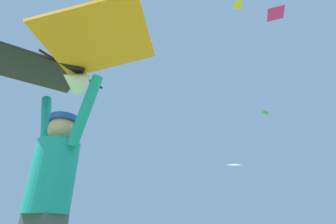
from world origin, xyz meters
name	(u,v)px	position (x,y,z in m)	size (l,w,h in m)	color
kite_flyer_person	(48,198)	(-0.21, -0.04, 0.94)	(0.81, 0.37, 1.92)	#424751
held_stunt_kite	(68,63)	(-0.20, -0.12, 2.16)	(1.96, 1.11, 0.42)	black
distant_kite_yellow_low_right	(238,5)	(-3.64, 17.05, 21.15)	(0.84, 0.78, 0.46)	yellow
distant_kite_magenta_high_right	(275,13)	(0.40, 9.31, 10.60)	(1.04, 1.04, 0.18)	#DB2393
distant_kite_white_low_left	(234,164)	(-4.85, 14.40, 4.87)	(1.14, 1.14, 0.30)	white
distant_kite_green_mid_left	(266,112)	(-6.61, 30.94, 15.63)	(0.76, 0.70, 0.46)	green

